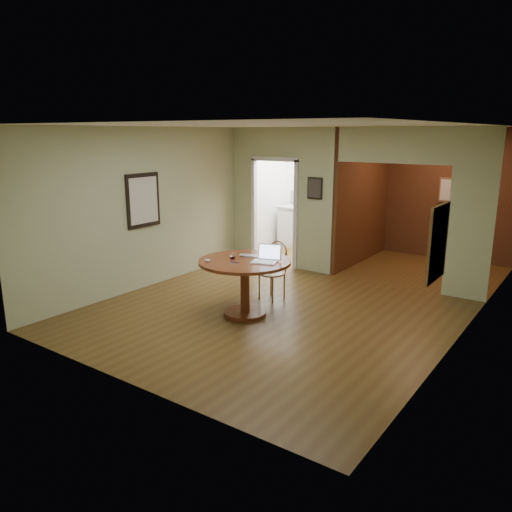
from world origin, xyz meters
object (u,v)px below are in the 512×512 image
Objects in this scene: chair at (274,267)px; closed_laptop at (249,257)px; open_laptop at (267,257)px; dining_table at (245,275)px.

closed_laptop is (0.02, -0.71, 0.32)m from chair.
open_laptop is (0.37, -0.77, 0.37)m from chair.
dining_table is 0.43m from open_laptop.
dining_table is 4.26× the size of closed_laptop.
dining_table is 0.28m from closed_laptop.
open_laptop is 0.36m from closed_laptop.
chair reaches higher than dining_table.
dining_table is at bearing -178.95° from open_laptop.
open_laptop is at bearing -56.71° from chair.
closed_laptop is at bearing 152.74° from open_laptop.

